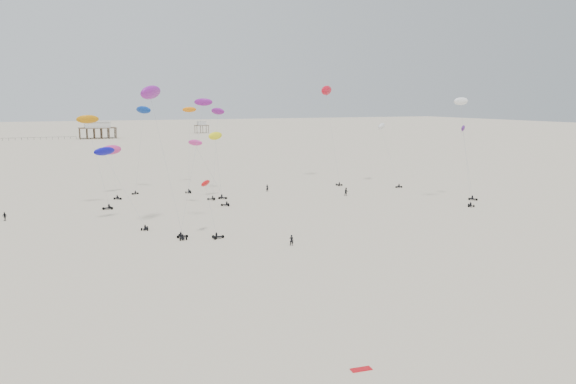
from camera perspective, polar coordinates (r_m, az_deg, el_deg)
name	(u,v)px	position (r m, az deg, el deg)	size (l,w,h in m)	color
ground_plane	(164,164)	(202.35, -12.53, 2.78)	(900.00, 900.00, 0.00)	beige
pavilion_main	(98,131)	(349.25, -18.77, 5.87)	(21.00, 13.00, 9.80)	brown
pavilion_small	(202,128)	(390.36, -8.77, 6.46)	(9.00, 7.00, 8.00)	brown
rig_0	(464,133)	(126.74, 17.43, 5.73)	(4.11, 7.87, 22.99)	black
rig_1	(207,166)	(120.09, -8.24, 2.66)	(8.25, 5.88, 14.38)	black
rig_2	(468,160)	(134.44, 17.78, 3.15)	(3.15, 8.12, 16.68)	black
rig_3	(217,152)	(128.36, -7.20, 4.04)	(4.42, 4.34, 15.35)	black
rig_4	(189,139)	(145.93, -10.01, 5.31)	(6.93, 16.37, 23.62)	black
rig_5	(112,156)	(139.56, -17.46, 3.53)	(5.80, 12.05, 13.05)	black
rig_6	(196,150)	(97.81, -9.37, 4.23)	(9.21, 10.73, 23.41)	black
rig_7	(153,104)	(98.19, -13.53, 8.68)	(6.10, 13.86, 25.54)	black
rig_8	(384,136)	(154.05, 9.72, 5.66)	(4.85, 14.07, 17.64)	black
rig_9	(216,130)	(135.41, -7.28, 6.22)	(8.00, 14.60, 22.07)	black
rig_10	(212,211)	(93.00, -7.74, -1.91)	(3.23, 5.92, 9.37)	black
rig_11	(142,122)	(143.02, -14.59, 6.90)	(6.92, 9.27, 21.09)	black
rig_12	(93,142)	(122.75, -19.21, 4.80)	(6.24, 6.14, 19.54)	black
rig_13	(328,98)	(158.95, 4.04, 9.47)	(6.95, 17.52, 27.73)	black
rig_14	(113,167)	(105.78, -17.35, 2.41)	(8.70, 12.51, 15.98)	black
spectator_0	(292,246)	(87.35, 0.36, -5.47)	(0.74, 0.51, 2.02)	black
spectator_1	(346,196)	(132.99, 5.93, -0.38)	(1.11, 0.65, 2.27)	black
spectator_2	(5,221)	(117.59, -26.81, -2.63)	(1.15, 0.62, 1.95)	black
spectator_3	(267,192)	(138.31, -2.12, 0.04)	(0.76, 0.52, 2.10)	black
grounded_kite_b	(361,370)	(49.65, 7.44, -17.46)	(1.80, 0.70, 0.07)	red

